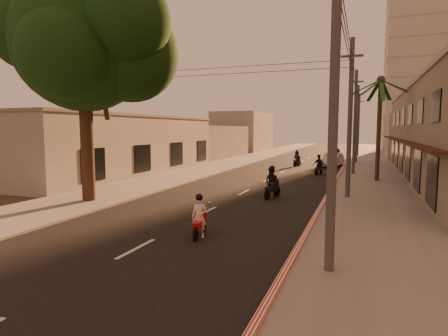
{
  "coord_description": "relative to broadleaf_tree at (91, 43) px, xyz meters",
  "views": [
    {
      "loc": [
        6.97,
        -14.31,
        3.97
      ],
      "look_at": [
        -0.44,
        5.55,
        1.77
      ],
      "focal_mm": 30.0,
      "sensor_mm": 36.0,
      "label": 1
    }
  ],
  "objects": [
    {
      "name": "ground",
      "position": [
        6.61,
        -2.14,
        -8.48
      ],
      "size": [
        160.0,
        160.0,
        0.0
      ],
      "primitive_type": "plane",
      "color": "#383023",
      "rests_on": "ground"
    },
    {
      "name": "road",
      "position": [
        6.61,
        17.86,
        -8.47
      ],
      "size": [
        10.0,
        140.0,
        0.02
      ],
      "primitive_type": "cube",
      "color": "black",
      "rests_on": "ground"
    },
    {
      "name": "sidewalk_right",
      "position": [
        14.11,
        17.86,
        -8.42
      ],
      "size": [
        5.0,
        140.0,
        0.12
      ],
      "primitive_type": "cube",
      "color": "slate",
      "rests_on": "ground"
    },
    {
      "name": "sidewalk_left",
      "position": [
        -0.89,
        17.86,
        -8.42
      ],
      "size": [
        5.0,
        140.0,
        0.12
      ],
      "primitive_type": "cube",
      "color": "slate",
      "rests_on": "ground"
    },
    {
      "name": "curb_stripe",
      "position": [
        11.71,
        12.86,
        -8.38
      ],
      "size": [
        0.2,
        60.0,
        0.2
      ],
      "primitive_type": "cube",
      "color": "red",
      "rests_on": "ground"
    },
    {
      "name": "left_building",
      "position": [
        -7.37,
        11.86,
        -5.88
      ],
      "size": [
        8.2,
        24.2,
        5.2
      ],
      "color": "#A7A097",
      "rests_on": "ground"
    },
    {
      "name": "distant_tower",
      "position": [
        22.61,
        53.86,
        5.52
      ],
      "size": [
        12.1,
        12.1,
        28.0
      ],
      "color": "#B7B5B2",
      "rests_on": "ground"
    },
    {
      "name": "broadleaf_tree",
      "position": [
        0.0,
        0.0,
        0.0
      ],
      "size": [
        9.6,
        8.7,
        12.1
      ],
      "color": "black",
      "rests_on": "ground"
    },
    {
      "name": "palm_tree",
      "position": [
        14.61,
        13.86,
        -1.33
      ],
      "size": [
        5.0,
        5.0,
        8.2
      ],
      "color": "black",
      "rests_on": "ground"
    },
    {
      "name": "utility_poles",
      "position": [
        12.81,
        17.86,
        -1.94
      ],
      "size": [
        1.2,
        48.26,
        9.0
      ],
      "color": "#38383A",
      "rests_on": "ground"
    },
    {
      "name": "filler_right",
      "position": [
        20.61,
        42.86,
        -5.48
      ],
      "size": [
        8.0,
        14.0,
        6.0
      ],
      "primitive_type": "cube",
      "color": "#A7A097",
      "rests_on": "ground"
    },
    {
      "name": "filler_left_near",
      "position": [
        -7.39,
        31.86,
        -6.28
      ],
      "size": [
        8.0,
        14.0,
        4.4
      ],
      "primitive_type": "cube",
      "color": "#A7A097",
      "rests_on": "ground"
    },
    {
      "name": "filler_left_far",
      "position": [
        -7.39,
        49.86,
        -4.98
      ],
      "size": [
        8.0,
        14.0,
        7.0
      ],
      "primitive_type": "cube",
      "color": "#A7A097",
      "rests_on": "ground"
    },
    {
      "name": "scooter_red",
      "position": [
        8.01,
        -4.13,
        -7.75
      ],
      "size": [
        0.74,
        1.66,
        1.64
      ],
      "rotation": [
        0.0,
        0.0,
        0.17
      ],
      "color": "black",
      "rests_on": "ground"
    },
    {
      "name": "scooter_mid_a",
      "position": [
        8.73,
        4.44,
        -7.6
      ],
      "size": [
        1.17,
        1.93,
        1.92
      ],
      "rotation": [
        0.0,
        0.0,
        -0.22
      ],
      "color": "black",
      "rests_on": "ground"
    },
    {
      "name": "scooter_mid_b",
      "position": [
        9.99,
        16.79,
        -7.66
      ],
      "size": [
        1.16,
        1.82,
        1.8
      ],
      "rotation": [
        0.0,
        0.0,
        -0.2
      ],
      "color": "black",
      "rests_on": "ground"
    },
    {
      "name": "scooter_far_a",
      "position": [
        6.92,
        23.87,
        -7.68
      ],
      "size": [
        1.08,
        1.75,
        1.75
      ],
      "rotation": [
        0.0,
        0.0,
        -0.27
      ],
      "color": "black",
      "rests_on": "ground"
    },
    {
      "name": "scooter_far_b",
      "position": [
        10.81,
        28.97,
        -7.68
      ],
      "size": [
        1.21,
        1.77,
        1.74
      ],
      "rotation": [
        0.0,
        0.0,
        0.12
      ],
      "color": "black",
      "rests_on": "ground"
    },
    {
      "name": "parked_car",
      "position": [
        10.59,
        24.21,
        -7.74
      ],
      "size": [
        2.67,
        4.88,
        1.48
      ],
      "primitive_type": "imported",
      "rotation": [
        0.0,
        0.0,
        -0.12
      ],
      "color": "#A6A8AE",
      "rests_on": "ground"
    }
  ]
}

